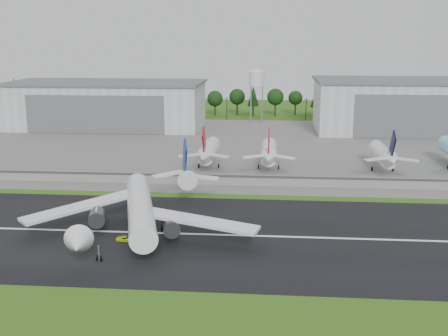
# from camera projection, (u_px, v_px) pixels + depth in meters

# --- Properties ---
(ground) EXTENTS (600.00, 600.00, 0.00)m
(ground) POSITION_uv_depth(u_px,v_px,m) (254.00, 252.00, 119.60)
(ground) COLOR #245714
(ground) RESTS_ON ground
(runway) EXTENTS (320.00, 60.00, 0.10)m
(runway) POSITION_uv_depth(u_px,v_px,m) (256.00, 236.00, 129.29)
(runway) COLOR black
(runway) RESTS_ON ground
(runway_centerline) EXTENTS (220.00, 1.00, 0.02)m
(runway_centerline) POSITION_uv_depth(u_px,v_px,m) (256.00, 236.00, 129.27)
(runway_centerline) COLOR white
(runway_centerline) RESTS_ON runway
(apron) EXTENTS (320.00, 150.00, 0.10)m
(apron) POSITION_uv_depth(u_px,v_px,m) (264.00, 146.00, 236.01)
(apron) COLOR slate
(apron) RESTS_ON ground
(blast_fence) EXTENTS (240.00, 0.61, 3.50)m
(blast_fence) POSITION_uv_depth(u_px,v_px,m) (260.00, 180.00, 172.53)
(blast_fence) COLOR gray
(blast_fence) RESTS_ON ground
(hangar_west) EXTENTS (97.00, 44.00, 23.20)m
(hangar_west) POSITION_uv_depth(u_px,v_px,m) (107.00, 104.00, 283.62)
(hangar_west) COLOR silver
(hangar_west) RESTS_ON ground
(hangar_east) EXTENTS (102.00, 47.00, 25.20)m
(hangar_east) POSITION_uv_depth(u_px,v_px,m) (421.00, 105.00, 270.48)
(hangar_east) COLOR silver
(hangar_east) RESTS_ON ground
(water_tower) EXTENTS (8.40, 8.40, 29.40)m
(water_tower) POSITION_uv_depth(u_px,v_px,m) (257.00, 77.00, 293.92)
(water_tower) COLOR #99999E
(water_tower) RESTS_ON ground
(utility_poles) EXTENTS (230.00, 3.00, 12.00)m
(utility_poles) POSITION_uv_depth(u_px,v_px,m) (266.00, 119.00, 313.64)
(utility_poles) COLOR black
(utility_poles) RESTS_ON ground
(treeline) EXTENTS (320.00, 16.00, 22.00)m
(treeline) POSITION_uv_depth(u_px,v_px,m) (266.00, 116.00, 328.19)
(treeline) COLOR black
(treeline) RESTS_ON ground
(main_airliner) EXTENTS (55.34, 58.46, 18.17)m
(main_airliner) POSITION_uv_depth(u_px,v_px,m) (139.00, 213.00, 130.03)
(main_airliner) COLOR white
(main_airliner) RESTS_ON runway
(ground_vehicle) EXTENTS (4.34, 2.07, 1.20)m
(ground_vehicle) POSITION_uv_depth(u_px,v_px,m) (126.00, 239.00, 125.60)
(ground_vehicle) COLOR #C8E31A
(ground_vehicle) RESTS_ON runway
(parked_jet_red_a) EXTENTS (7.36, 31.29, 16.66)m
(parked_jet_red_a) POSITION_uv_depth(u_px,v_px,m) (208.00, 152.00, 194.02)
(parked_jet_red_a) COLOR silver
(parked_jet_red_a) RESTS_ON ground
(parked_jet_red_b) EXTENTS (7.36, 31.29, 16.64)m
(parked_jet_red_b) POSITION_uv_depth(u_px,v_px,m) (269.00, 153.00, 192.27)
(parked_jet_red_b) COLOR white
(parked_jet_red_b) RESTS_ON ground
(parked_jet_navy) EXTENTS (7.36, 31.29, 16.51)m
(parked_jet_navy) POSITION_uv_depth(u_px,v_px,m) (384.00, 155.00, 189.04)
(parked_jet_navy) COLOR white
(parked_jet_navy) RESTS_ON ground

